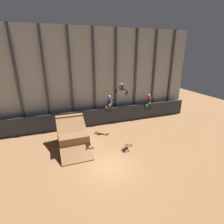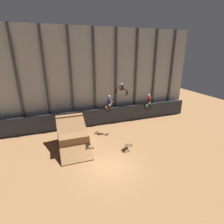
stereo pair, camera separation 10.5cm
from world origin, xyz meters
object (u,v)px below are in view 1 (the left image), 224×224
rider_bike_left_air (110,103)px  rider_bike_center_air (122,90)px  rider_bike_right_air (149,101)px  dirt_ramp (72,136)px

rider_bike_left_air → rider_bike_center_air: rider_bike_center_air is taller
rider_bike_center_air → rider_bike_right_air: (1.27, -4.30, -0.42)m
rider_bike_left_air → rider_bike_center_air: bearing=94.2°
rider_bike_center_air → rider_bike_left_air: bearing=-177.8°
rider_bike_center_air → rider_bike_right_air: rider_bike_center_air is taller
rider_bike_center_air → rider_bike_right_air: bearing=-123.0°
dirt_ramp → rider_bike_center_air: 7.99m
rider_bike_right_air → rider_bike_center_air: bearing=151.7°
dirt_ramp → rider_bike_center_air: (6.54, 1.90, 4.18)m
rider_bike_right_air → rider_bike_left_air: bearing=-146.1°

